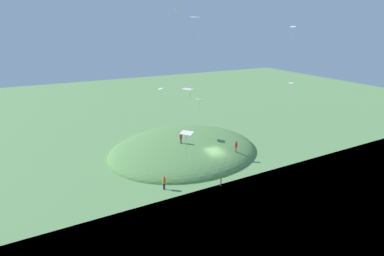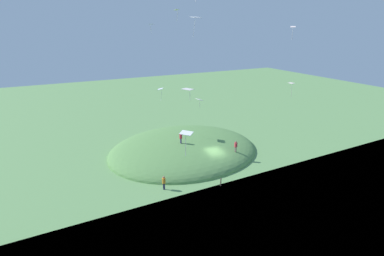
{
  "view_description": "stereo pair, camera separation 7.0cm",
  "coord_description": "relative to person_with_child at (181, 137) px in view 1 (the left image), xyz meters",
  "views": [
    {
      "loc": [
        -31.46,
        19.79,
        18.71
      ],
      "look_at": [
        2.12,
        2.77,
        5.26
      ],
      "focal_mm": 26.04,
      "sensor_mm": 36.0,
      "label": 1
    },
    {
      "loc": [
        -31.49,
        19.73,
        18.71
      ],
      "look_at": [
        2.12,
        2.77,
        5.26
      ],
      "focal_mm": 26.04,
      "sensor_mm": 36.0,
      "label": 2
    }
  ],
  "objects": [
    {
      "name": "ground_plane",
      "position": [
        -4.21,
        -3.62,
        -3.32
      ],
      "size": [
        160.0,
        160.0,
        0.0
      ],
      "primitive_type": "plane",
      "color": "#659556"
    },
    {
      "name": "grass_hill",
      "position": [
        1.96,
        -1.35,
        -3.32
      ],
      "size": [
        20.65,
        24.26,
        4.63
      ],
      "primitive_type": "ellipsoid",
      "color": "#5B8D4A",
      "rests_on": "ground_plane"
    },
    {
      "name": "person_with_child",
      "position": [
        0.0,
        0.0,
        0.0
      ],
      "size": [
        0.46,
        0.46,
        1.69
      ],
      "rotation": [
        0.0,
        0.0,
        0.12
      ],
      "color": "#2C2650",
      "rests_on": "grass_hill"
    },
    {
      "name": "person_watching_kites",
      "position": [
        -4.82,
        -6.74,
        -0.85
      ],
      "size": [
        0.46,
        0.46,
        1.7
      ],
      "rotation": [
        0.0,
        0.0,
        3.15
      ],
      "color": "brown",
      "rests_on": "grass_hill"
    },
    {
      "name": "person_on_hilltop",
      "position": [
        -7.55,
        5.77,
        -2.16
      ],
      "size": [
        0.57,
        0.57,
        1.84
      ],
      "rotation": [
        0.0,
        0.0,
        1.07
      ],
      "color": "#28234E",
      "rests_on": "ground_plane"
    },
    {
      "name": "kite_0",
      "position": [
        4.65,
        1.25,
        6.52
      ],
      "size": [
        1.38,
        1.26,
        2.14
      ],
      "color": "white"
    },
    {
      "name": "kite_1",
      "position": [
        -8.54,
        2.0,
        16.42
      ],
      "size": [
        0.96,
        1.19,
        1.99
      ],
      "color": "white"
    },
    {
      "name": "kite_2",
      "position": [
        -2.77,
        -17.57,
        15.54
      ],
      "size": [
        0.92,
        0.87,
        1.92
      ],
      "color": "silver"
    },
    {
      "name": "kite_3",
      "position": [
        -17.21,
        7.29,
        7.55
      ],
      "size": [
        1.21,
        1.16,
        2.07
      ],
      "color": "white"
    },
    {
      "name": "kite_4",
      "position": [
        -9.65,
        3.48,
        9.37
      ],
      "size": [
        1.43,
        1.26,
        1.22
      ],
      "color": "white"
    },
    {
      "name": "kite_6",
      "position": [
        -0.74,
        0.67,
        17.57
      ],
      "size": [
        0.79,
        0.86,
        1.43
      ],
      "color": "white"
    },
    {
      "name": "kite_7",
      "position": [
        -3.85,
        -17.51,
        7.19
      ],
      "size": [
        0.96,
        0.68,
        2.26
      ],
      "color": "#F3DED0"
    },
    {
      "name": "kite_9",
      "position": [
        -3.86,
        -1.03,
        6.48
      ],
      "size": [
        1.02,
        0.7,
        1.17
      ],
      "color": "white"
    },
    {
      "name": "kite_10",
      "position": [
        0.95,
        3.5,
        15.9
      ],
      "size": [
        1.0,
        0.93,
        1.2
      ],
      "color": "silver"
    },
    {
      "name": "mooring_post",
      "position": [
        -10.0,
        -0.91,
        -2.77
      ],
      "size": [
        0.14,
        0.14,
        1.09
      ],
      "primitive_type": "cylinder",
      "color": "#503E37",
      "rests_on": "ground_plane"
    }
  ]
}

